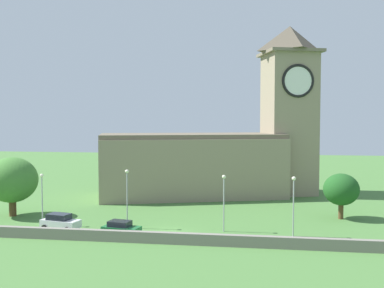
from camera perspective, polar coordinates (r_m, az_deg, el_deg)
name	(u,v)px	position (r m, az deg, el deg)	size (l,w,h in m)	color
ground_plane	(187,207)	(66.29, -0.61, -7.93)	(200.00, 200.00, 0.00)	#477538
church	(224,146)	(75.88, 4.00, -0.31)	(37.63, 20.67, 28.39)	gray
quay_barrier	(157,238)	(47.62, -4.40, -11.67)	(52.47, 0.70, 1.17)	gray
car_white	(60,222)	(54.95, -16.25, -9.38)	(4.77, 2.92, 1.88)	silver
car_green	(121,228)	(50.79, -8.93, -10.45)	(4.37, 2.77, 1.67)	#1E6B38
streetlamp_west_mid	(42,190)	(57.25, -18.35, -5.56)	(0.44, 0.44, 6.24)	#9EA0A5
streetlamp_central	(127,189)	(53.54, -8.18, -5.63)	(0.44, 0.44, 6.89)	#9EA0A5
streetlamp_east_mid	(224,193)	(51.57, 4.03, -6.21)	(0.44, 0.44, 6.47)	#9EA0A5
streetlamp_east_end	(294,196)	(50.63, 12.67, -6.40)	(0.44, 0.44, 6.56)	#9EA0A5
tree_by_tower	(341,190)	(60.99, 18.27, -5.47)	(4.51, 4.51, 5.83)	brown
tree_riverside_east	(12,180)	(64.05, -21.70, -4.23)	(6.61, 6.61, 7.77)	brown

